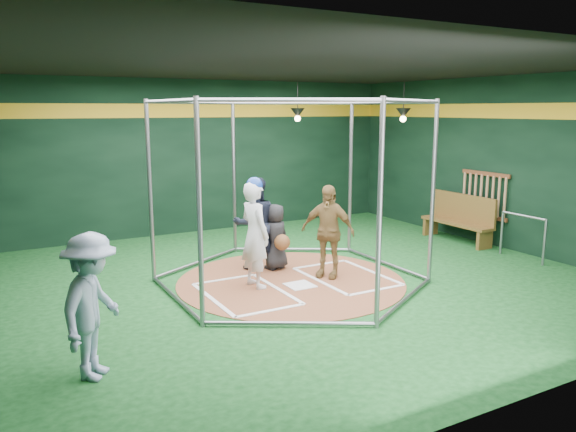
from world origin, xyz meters
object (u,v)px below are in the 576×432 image
visitor_leopard (328,231)px  umpire (255,224)px  batter_figure (255,233)px  dugout_bench (460,217)px

visitor_leopard → umpire: size_ratio=0.96×
umpire → visitor_leopard: bearing=141.3°
umpire → batter_figure: bearing=75.9°
batter_figure → visitor_leopard: size_ratio=1.12×
batter_figure → dugout_bench: size_ratio=1.01×
visitor_leopard → umpire: umpire is taller
batter_figure → umpire: (0.46, 0.94, -0.06)m
batter_figure → visitor_leopard: 1.32m
batter_figure → visitor_leopard: bearing=-4.5°
batter_figure → dugout_bench: 5.34m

